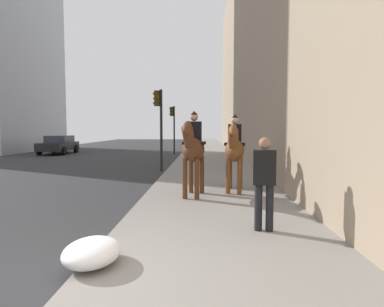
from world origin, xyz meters
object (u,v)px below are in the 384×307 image
object	(u,v)px
pedestrian_greeting	(264,177)
traffic_light_near_curb	(159,117)
car_near_lane	(59,144)
mounted_horse_near	(193,148)
traffic_light_far_curb	(173,122)
mounted_horse_far	(235,149)

from	to	relation	value
pedestrian_greeting	traffic_light_near_curb	size ratio (longest dim) A/B	0.45
car_near_lane	traffic_light_near_curb	world-z (taller)	traffic_light_near_curb
mounted_horse_near	traffic_light_far_curb	size ratio (longest dim) A/B	0.63
mounted_horse_near	traffic_light_far_curb	bearing A→B (deg)	-164.83
pedestrian_greeting	traffic_light_far_curb	distance (m)	20.47
mounted_horse_far	pedestrian_greeting	distance (m)	3.88
pedestrian_greeting	traffic_light_near_curb	bearing A→B (deg)	27.47
mounted_horse_near	traffic_light_near_curb	size ratio (longest dim) A/B	0.62
mounted_horse_near	traffic_light_near_curb	bearing A→B (deg)	-156.39
pedestrian_greeting	car_near_lane	world-z (taller)	pedestrian_greeting
mounted_horse_far	traffic_light_near_curb	bearing A→B (deg)	-144.53
car_near_lane	traffic_light_near_curb	bearing A→B (deg)	38.79
mounted_horse_near	car_near_lane	xyz separation A→B (m)	(17.09, 11.06, -0.68)
pedestrian_greeting	car_near_lane	distance (m)	23.75
mounted_horse_far	car_near_lane	distance (m)	20.45
car_near_lane	traffic_light_far_curb	distance (m)	9.16
mounted_horse_far	traffic_light_near_curb	distance (m)	6.45
mounted_horse_near	mounted_horse_far	world-z (taller)	mounted_horse_near
mounted_horse_far	pedestrian_greeting	size ratio (longest dim) A/B	1.34
car_near_lane	traffic_light_near_curb	xyz separation A→B (m)	(-10.73, -9.31, 1.77)
car_near_lane	mounted_horse_near	bearing A→B (deg)	30.75
mounted_horse_near	traffic_light_near_curb	xyz separation A→B (m)	(6.36, 1.75, 1.09)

